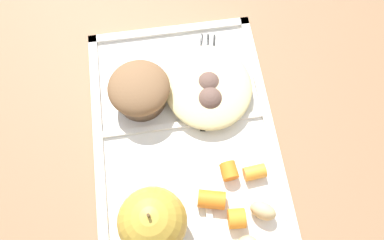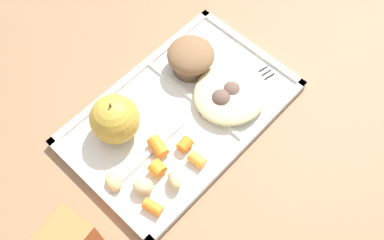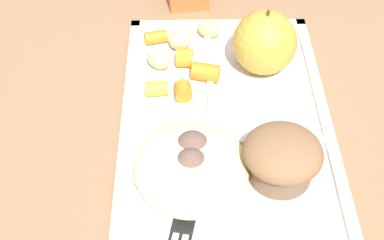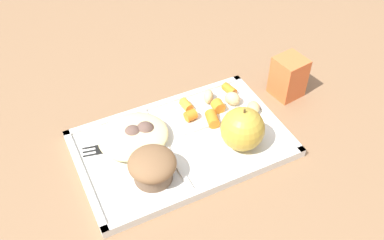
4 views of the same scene
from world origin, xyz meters
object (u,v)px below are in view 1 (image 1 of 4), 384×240
at_px(green_apple, 152,222).
at_px(plastic_fork, 206,71).
at_px(bran_muffin, 140,90).
at_px(lunch_tray, 187,149).

distance_m(green_apple, plastic_fork, 0.24).
bearing_deg(plastic_fork, bran_muffin, 108.28).
bearing_deg(bran_muffin, lunch_tray, -146.72).
relative_size(lunch_tray, green_apple, 4.39).
distance_m(lunch_tray, plastic_fork, 0.12).
xyz_separation_m(bran_muffin, plastic_fork, (0.03, -0.10, -0.03)).
distance_m(lunch_tray, green_apple, 0.12).
relative_size(green_apple, plastic_fork, 0.56).
height_order(lunch_tray, green_apple, green_apple).
xyz_separation_m(green_apple, plastic_fork, (0.21, -0.10, -0.04)).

